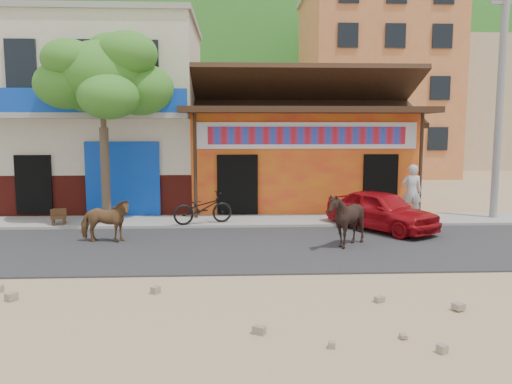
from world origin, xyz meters
TOP-DOWN VIEW (x-y plane):
  - ground at (0.00, 0.00)m, footprint 120.00×120.00m
  - road at (0.00, 2.50)m, footprint 60.00×5.00m
  - sidewalk at (0.00, 6.00)m, footprint 60.00×2.00m
  - dance_club at (2.00, 10.00)m, footprint 8.00×6.00m
  - cafe_building at (-5.50, 10.00)m, footprint 7.00×6.00m
  - apartment_front at (9.00, 24.00)m, footprint 9.00×9.00m
  - apartment_rear at (18.00, 30.00)m, footprint 8.00×8.00m
  - hillside at (0.00, 70.00)m, footprint 100.00×40.00m
  - tree at (-4.60, 5.80)m, footprint 3.00×3.00m
  - utility_pole at (8.20, 6.00)m, footprint 0.24×0.24m
  - cow_tan at (-3.99, 3.16)m, footprint 1.39×0.65m
  - cow_dark at (2.35, 2.35)m, footprint 1.38×1.25m
  - red_car at (3.89, 4.44)m, footprint 3.20×3.73m
  - scooter at (-1.50, 5.30)m, footprint 2.00×1.26m
  - pedestrian at (5.36, 5.94)m, footprint 0.71×0.52m
  - cafe_chair_left at (-6.00, 5.45)m, footprint 0.46×0.46m
  - cafe_chair_right at (-6.00, 5.39)m, footprint 0.54×0.54m

SIDE VIEW (x-z plane):
  - ground at x=0.00m, z-range 0.00..0.00m
  - road at x=0.00m, z-range 0.00..0.04m
  - sidewalk at x=0.00m, z-range 0.00..0.12m
  - cafe_chair_right at x=-6.00m, z-range 0.12..0.98m
  - cafe_chair_left at x=-6.00m, z-range 0.12..1.00m
  - scooter at x=-1.50m, z-range 0.12..1.11m
  - cow_tan at x=-3.99m, z-range 0.04..1.21m
  - red_car at x=3.89m, z-range 0.04..1.25m
  - cow_dark at x=2.35m, z-range 0.04..1.46m
  - pedestrian at x=5.36m, z-range 0.12..1.91m
  - dance_club at x=2.00m, z-range 0.00..3.60m
  - tree at x=-4.60m, z-range 0.12..6.12m
  - cafe_building at x=-5.50m, z-range 0.00..7.00m
  - utility_pole at x=8.20m, z-range 0.12..8.12m
  - apartment_rear at x=18.00m, z-range 0.00..10.00m
  - apartment_front at x=9.00m, z-range 0.00..12.00m
  - hillside at x=0.00m, z-range 0.00..24.00m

